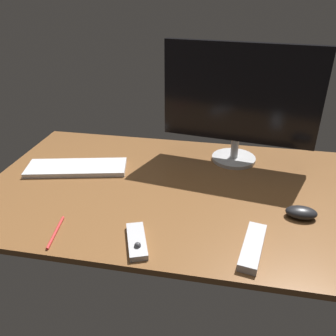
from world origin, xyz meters
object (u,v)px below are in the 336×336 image
at_px(keyboard, 77,168).
at_px(tv_remote, 253,247).
at_px(pen, 56,232).
at_px(computer_mouse, 301,212).
at_px(media_remote, 137,241).
at_px(monitor, 239,99).

xyz_separation_m(keyboard, tv_remote, (0.67, -0.35, 0.00)).
bearing_deg(pen, computer_mouse, 98.13).
relative_size(keyboard, computer_mouse, 3.98).
xyz_separation_m(media_remote, pen, (-0.25, -0.00, -0.00)).
distance_m(keyboard, pen, 0.40).
height_order(media_remote, pen, media_remote).
distance_m(keyboard, media_remote, 0.52).
relative_size(computer_mouse, pen, 0.66).
distance_m(computer_mouse, media_remote, 0.52).
bearing_deg(pen, media_remote, 81.32).
xyz_separation_m(monitor, pen, (-0.51, -0.59, -0.26)).
xyz_separation_m(monitor, keyboard, (-0.61, -0.20, -0.25)).
xyz_separation_m(computer_mouse, tv_remote, (-0.15, -0.19, -0.01)).
bearing_deg(monitor, computer_mouse, -51.33).
distance_m(keyboard, computer_mouse, 0.84).
height_order(keyboard, computer_mouse, computer_mouse).
height_order(monitor, computer_mouse, monitor).
relative_size(monitor, computer_mouse, 6.17).
bearing_deg(monitor, pen, -122.56).
bearing_deg(computer_mouse, pen, -161.95).
xyz_separation_m(keyboard, pen, (0.10, -0.38, -0.01)).
relative_size(tv_remote, pen, 1.32).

